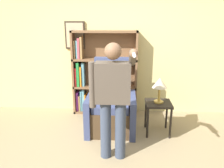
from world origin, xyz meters
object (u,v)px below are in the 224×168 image
at_px(bookcase, 99,74).
at_px(person_standing, 113,95).
at_px(side_table, 158,108).
at_px(table_lamp, 160,84).
at_px(armchair, 112,108).

xyz_separation_m(bookcase, person_standing, (0.38, -1.62, 0.10)).
bearing_deg(person_standing, side_table, 46.69).
bearing_deg(table_lamp, side_table, 0.00).
relative_size(bookcase, armchair, 1.36).
bearing_deg(armchair, person_standing, -84.95).
height_order(side_table, table_lamp, table_lamp).
xyz_separation_m(bookcase, armchair, (0.31, -0.74, -0.45)).
height_order(bookcase, table_lamp, bookcase).
height_order(armchair, table_lamp, armchair).
distance_m(person_standing, table_lamp, 1.06).
height_order(armchair, side_table, armchair).
bearing_deg(side_table, bookcase, 142.68).
bearing_deg(bookcase, table_lamp, -37.32).
distance_m(side_table, table_lamp, 0.42).
bearing_deg(bookcase, armchair, -67.50).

